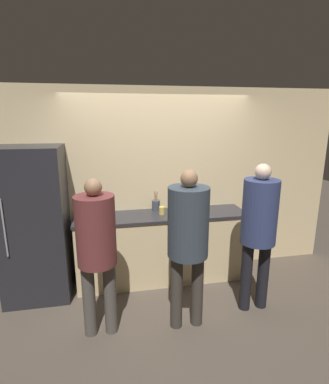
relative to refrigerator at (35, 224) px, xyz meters
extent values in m
plane|color=#4C4238|center=(1.59, -0.26, -0.94)|extent=(14.00, 14.00, 0.00)
cube|color=#D6BC8C|center=(1.59, 0.36, 0.36)|extent=(5.20, 0.06, 2.60)
cube|color=beige|center=(1.59, 0.08, -0.49)|extent=(2.26, 0.56, 0.91)
cube|color=#28282D|center=(1.59, 0.08, -0.01)|extent=(2.29, 0.59, 0.03)
cube|color=#232328|center=(0.00, 0.00, 0.00)|extent=(0.76, 0.68, 1.89)
cylinder|color=#99999E|center=(-0.23, -0.35, 0.09)|extent=(0.02, 0.02, 0.66)
cylinder|color=#4C4742|center=(0.65, -0.89, -0.55)|extent=(0.13, 0.13, 0.80)
cylinder|color=#4C4742|center=(0.87, -0.89, -0.55)|extent=(0.13, 0.13, 0.80)
cylinder|color=brown|center=(0.76, -0.89, 0.20)|extent=(0.39, 0.39, 0.70)
sphere|color=#936B4C|center=(0.76, -0.89, 0.63)|extent=(0.17, 0.17, 0.17)
cylinder|color=#38332D|center=(1.56, -0.94, -0.53)|extent=(0.13, 0.13, 0.82)
cylinder|color=#38332D|center=(1.78, -0.94, -0.53)|extent=(0.13, 0.13, 0.82)
cylinder|color=#333D47|center=(1.67, -0.94, 0.24)|extent=(0.42, 0.42, 0.72)
sphere|color=#936B4C|center=(1.67, -0.94, 0.69)|extent=(0.17, 0.17, 0.17)
cylinder|color=black|center=(2.42, -0.79, -0.53)|extent=(0.13, 0.13, 0.83)
cylinder|color=black|center=(2.63, -0.79, -0.53)|extent=(0.13, 0.13, 0.83)
cylinder|color=navy|center=(2.53, -0.79, 0.25)|extent=(0.39, 0.39, 0.73)
sphere|color=beige|center=(2.53, -0.79, 0.70)|extent=(0.17, 0.17, 0.17)
cylinder|color=brown|center=(1.90, -0.01, 0.06)|extent=(0.38, 0.38, 0.10)
ellipsoid|color=#99BC38|center=(1.95, -0.01, 0.13)|extent=(0.15, 0.12, 0.04)
cylinder|color=#3D424C|center=(1.54, 0.25, 0.08)|extent=(0.11, 0.11, 0.14)
cylinder|color=#99754C|center=(1.53, 0.25, 0.17)|extent=(0.01, 0.05, 0.21)
cylinder|color=#99754C|center=(1.55, 0.26, 0.17)|extent=(0.03, 0.04, 0.21)
cylinder|color=#99754C|center=(1.54, 0.24, 0.17)|extent=(0.05, 0.01, 0.21)
cylinder|color=brown|center=(0.70, 0.25, 0.06)|extent=(0.06, 0.06, 0.11)
cylinder|color=brown|center=(0.70, 0.25, 0.13)|extent=(0.03, 0.03, 0.03)
cylinder|color=black|center=(0.70, 0.25, 0.15)|extent=(0.03, 0.03, 0.01)
cylinder|color=gold|center=(1.59, 0.06, 0.06)|extent=(0.08, 0.08, 0.10)
camera|label=1|loc=(0.89, -3.67, 1.27)|focal=28.00mm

